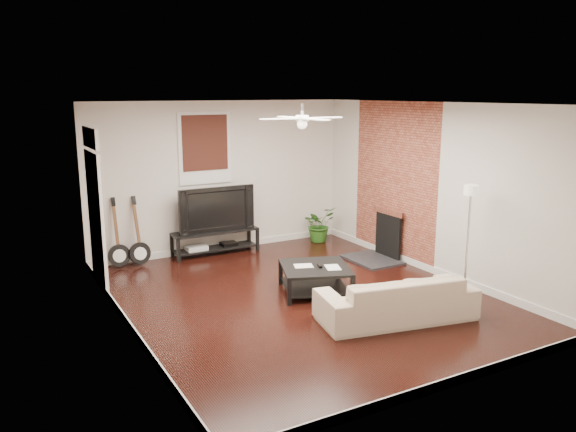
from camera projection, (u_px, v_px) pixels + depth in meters
name	position (u px, v px, depth m)	size (l,w,h in m)	color
room	(302.00, 204.00, 8.09)	(5.01, 6.01, 2.81)	black
brick_accent	(394.00, 181.00, 10.12)	(0.02, 2.20, 2.80)	brown
fireplace	(379.00, 235.00, 10.18)	(0.80, 1.10, 0.92)	black
window_back	(205.00, 148.00, 10.37)	(1.00, 0.06, 1.30)	#38150F
door_left	(97.00, 208.00, 8.58)	(0.08, 1.00, 2.50)	white
tv_stand	(215.00, 242.00, 10.61)	(1.61, 0.43, 0.45)	black
tv	(214.00, 208.00, 10.49)	(1.44, 0.19, 0.83)	black
coffee_table	(315.00, 280.00, 8.55)	(0.98, 0.98, 0.41)	black
sofa	(396.00, 297.00, 7.53)	(2.07, 0.81, 0.61)	tan
floor_lamp	(468.00, 243.00, 8.14)	(0.28, 0.28, 1.69)	silver
potted_plant	(319.00, 224.00, 11.46)	(0.64, 0.55, 0.71)	#285E1A
guitar_left	(118.00, 233.00, 9.66)	(0.38, 0.27, 1.23)	black
guitar_right	(139.00, 231.00, 9.80)	(0.38, 0.27, 1.23)	black
ceiling_fan	(302.00, 118.00, 7.83)	(1.24, 1.24, 0.32)	white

